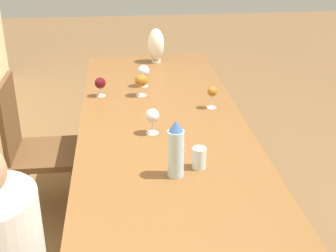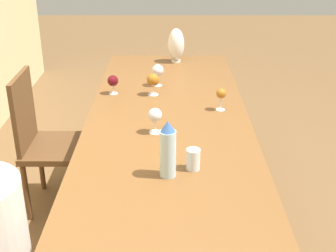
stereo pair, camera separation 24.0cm
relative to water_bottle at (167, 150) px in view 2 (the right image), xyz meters
The scene contains 10 objects.
dining_table 0.41m from the water_bottle, ahead, with size 3.17×0.95×0.77m.
water_bottle is the anchor object (origin of this frame).
water_tumbler 0.16m from the water_bottle, 64.36° to the right, with size 0.07×0.07×0.10m.
vase 1.77m from the water_bottle, ahead, with size 0.13×0.13×0.27m.
wine_glass_0 0.46m from the water_bottle, ahead, with size 0.08×0.08×0.14m.
wine_glass_1 1.11m from the water_bottle, 18.89° to the left, with size 0.07×0.07×0.13m.
wine_glass_3 1.21m from the water_bottle, ahead, with size 0.08×0.08×0.15m.
wine_glass_5 0.84m from the water_bottle, 22.66° to the right, with size 0.06×0.06×0.14m.
wine_glass_6 1.04m from the water_bottle, ahead, with size 0.08×0.08×0.15m.
chair_far 1.28m from the water_bottle, 41.39° to the left, with size 0.44×0.44×0.95m.
Camera 2 is at (-2.21, -0.01, 1.89)m, focal length 50.00 mm.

